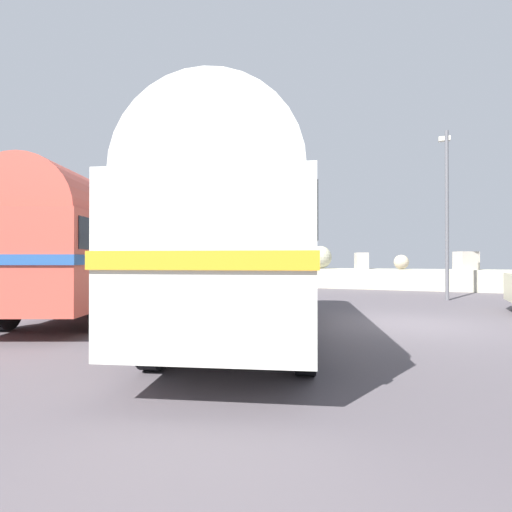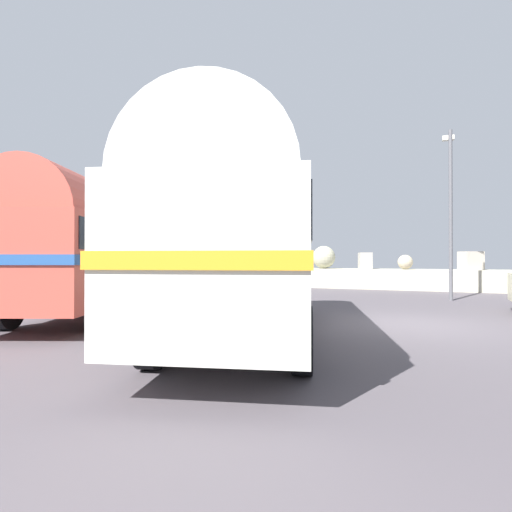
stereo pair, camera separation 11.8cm
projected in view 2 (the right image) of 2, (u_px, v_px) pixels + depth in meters
The scene contains 5 objects.
ground at pixel (410, 325), 9.50m from camera, with size 32.00×26.00×0.02m.
breakwater at pixel (414, 277), 20.36m from camera, with size 31.36×2.02×2.38m.
vintage_coach at pixel (251, 240), 8.14m from camera, with size 4.62×8.91×3.70m.
second_coach at pixel (102, 245), 11.42m from camera, with size 5.46×8.85×3.70m.
lamp_post at pixel (450, 205), 15.11m from camera, with size 0.44×0.96×6.70m.
Camera 2 is at (0.16, -10.25, 1.64)m, focal length 27.06 mm.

